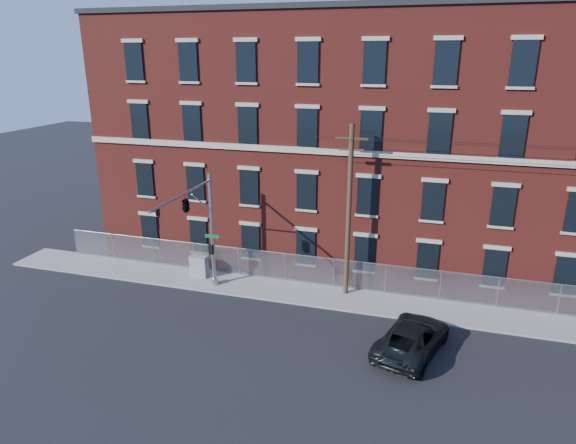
% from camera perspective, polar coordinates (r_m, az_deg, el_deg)
% --- Properties ---
extents(ground, '(140.00, 140.00, 0.00)m').
position_cam_1_polar(ground, '(26.11, -0.17, -12.98)').
color(ground, black).
rests_on(ground, ground).
extents(sidewalk, '(65.00, 3.00, 0.12)m').
position_cam_1_polar(sidewalk, '(30.14, 25.68, -10.26)').
color(sidewalk, '#999690').
rests_on(sidewalk, ground).
extents(mill_building, '(55.30, 14.32, 16.30)m').
position_cam_1_polar(mill_building, '(36.12, 25.50, 7.98)').
color(mill_building, maroon).
rests_on(mill_building, ground).
extents(chain_link_fence, '(59.06, 0.06, 1.85)m').
position_cam_1_polar(chain_link_fence, '(30.86, 25.60, -7.50)').
color(chain_link_fence, '#A5A8AD').
rests_on(chain_link_fence, ground).
extents(traffic_signal_mast, '(0.90, 6.75, 7.00)m').
position_cam_1_polar(traffic_signal_mast, '(27.83, -10.78, 0.93)').
color(traffic_signal_mast, '#9EA0A5').
rests_on(traffic_signal_mast, ground).
extents(utility_pole_near, '(1.80, 0.28, 10.00)m').
position_cam_1_polar(utility_pole_near, '(28.52, 6.93, 1.45)').
color(utility_pole_near, '#412F20').
rests_on(utility_pole_near, ground).
extents(pickup_truck, '(3.89, 5.82, 1.48)m').
position_cam_1_polar(pickup_truck, '(25.41, 13.90, -12.60)').
color(pickup_truck, black).
rests_on(pickup_truck, ground).
extents(utility_cabinet, '(1.12, 0.58, 1.39)m').
position_cam_1_polar(utility_cabinet, '(32.59, -10.05, -4.97)').
color(utility_cabinet, gray).
rests_on(utility_cabinet, sidewalk).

